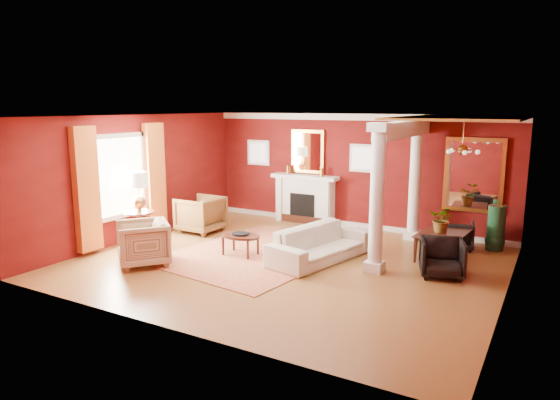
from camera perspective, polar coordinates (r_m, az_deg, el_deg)
The scene contains 27 objects.
ground at distance 10.11m, azimuth 0.93°, elevation -7.12°, with size 8.00×8.00×0.00m, color brown.
room_shell at distance 9.69m, azimuth 0.97°, elevation 4.32°, with size 8.04×7.04×2.92m.
fireplace at distance 13.39m, azimuth 2.86°, elevation 0.16°, with size 1.85×0.42×1.29m.
overmantel_mirror at distance 13.34m, azimuth 3.18°, elevation 5.55°, with size 0.95×0.07×1.15m.
flank_window_left at distance 14.12m, azimuth -2.47°, elevation 5.44°, with size 0.70×0.07×0.70m.
flank_window_right at distance 12.75m, azimuth 9.46°, elevation 4.73°, with size 0.70×0.07×0.70m.
left_window at distance 11.69m, azimuth -17.53°, elevation 1.99°, with size 0.21×2.55×2.60m.
column_front at distance 9.37m, azimuth 11.01°, elevation 0.25°, with size 0.36×0.36×2.80m.
column_back at distance 11.93m, azimuth 15.18°, elevation 2.30°, with size 0.36×0.36×2.80m.
header_beam at distance 10.76m, azimuth 14.00°, elevation 7.86°, with size 0.30×3.20×0.32m, color white.
amber_ceiling at distance 10.36m, azimuth 20.04°, elevation 8.82°, with size 2.30×3.40×0.04m, color #EDB145.
dining_mirror at distance 12.13m, azimuth 21.24°, elevation 2.66°, with size 1.30×0.07×1.70m.
chandelier at distance 10.43m, azimuth 20.13°, elevation 5.39°, with size 0.60×0.62×0.75m.
crown_trim at distance 12.78m, azimuth 8.53°, elevation 9.36°, with size 8.00×0.08×0.16m, color white.
base_trim at distance 13.13m, azimuth 8.20°, elevation -2.77°, with size 8.00×0.08×0.12m, color white.
rug at distance 10.74m, azimuth -2.24°, elevation -6.01°, with size 3.06×4.08×0.02m, color maroon.
sofa at distance 10.14m, azimuth 4.62°, elevation -4.38°, with size 2.36×0.69×0.92m, color beige.
armchair_leopard at distance 12.51m, azimuth -9.08°, elevation -1.42°, with size 0.97×0.90×0.99m, color black.
armchair_stripe at distance 10.20m, azimuth -15.41°, elevation -4.54°, with size 0.94×0.88×0.97m, color tan.
coffee_table at distance 10.48m, azimuth -4.54°, elevation -4.21°, with size 0.88×0.88×0.45m.
coffee_book at distance 10.42m, azimuth -4.85°, elevation -3.46°, with size 0.15×0.02×0.21m, color black.
side_table at distance 11.49m, azimuth -15.91°, elevation 0.52°, with size 0.67×0.67×1.67m.
dining_table at distance 10.86m, azimuth 18.38°, elevation -4.07°, with size 1.53×0.54×0.86m, color black.
dining_chair_near at distance 9.66m, azimuth 18.03°, elevation -6.10°, with size 0.76×0.71×0.78m, color black.
dining_chair_far at distance 11.64m, azimuth 19.68°, elevation -3.65°, with size 0.65×0.61×0.67m, color black.
green_urn at distance 11.82m, azimuth 23.41°, elevation -3.42°, with size 0.42×0.42×1.00m.
potted_plant at distance 10.67m, azimuth 18.13°, elevation -0.77°, with size 0.50×0.55×0.43m, color #26591E.
Camera 1 is at (4.61, -8.45, 3.10)m, focal length 32.00 mm.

